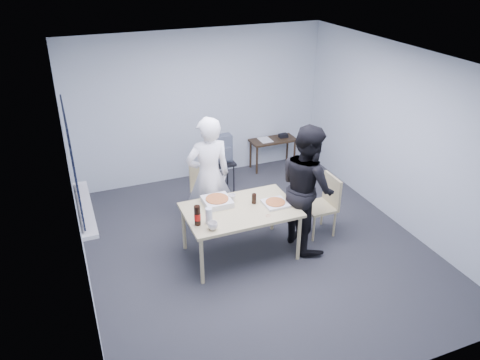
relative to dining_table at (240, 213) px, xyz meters
name	(u,v)px	position (x,y,z in m)	size (l,w,h in m)	color
room	(74,168)	(-1.93, 0.47, 0.79)	(5.00, 5.00, 5.00)	#2B2C30
dining_table	(240,213)	(0.00, 0.00, 0.00)	(1.46, 0.93, 0.71)	beige
chair_far	(205,188)	(-0.13, 1.09, -0.14)	(0.42, 0.42, 0.89)	beige
chair_right	(325,201)	(1.33, 0.06, -0.14)	(0.42, 0.42, 0.89)	beige
person_white	(209,177)	(-0.19, 0.72, 0.23)	(0.65, 0.42, 1.77)	white
person_black	(307,187)	(0.94, -0.08, 0.23)	(0.86, 0.47, 1.77)	black
side_table	(273,143)	(1.60, 2.35, -0.17)	(0.85, 0.38, 0.57)	#372616
stool	(222,167)	(0.40, 1.84, -0.22)	(0.39, 0.39, 0.54)	black
backpack	(222,149)	(0.40, 1.83, 0.11)	(0.33, 0.24, 0.47)	#575E67
pizza_box_a	(217,201)	(-0.24, 0.23, 0.10)	(0.36, 0.36, 0.09)	white
pizza_box_b	(275,203)	(0.47, -0.07, 0.08)	(0.31, 0.31, 0.04)	white
mug_a	(213,226)	(-0.49, -0.33, 0.11)	(0.12, 0.12, 0.10)	white
mug_b	(232,198)	(-0.02, 0.24, 0.11)	(0.10, 0.10, 0.09)	white
cola_glass	(254,199)	(0.22, 0.07, 0.13)	(0.06, 0.06, 0.14)	black
soda_bottle	(197,216)	(-0.63, -0.16, 0.19)	(0.08, 0.08, 0.26)	black
plastic_cups	(209,216)	(-0.49, -0.18, 0.17)	(0.09, 0.09, 0.21)	silver
rubber_band	(268,216)	(0.26, -0.29, 0.06)	(0.06, 0.06, 0.00)	red
papers	(265,140)	(1.45, 2.37, -0.08)	(0.22, 0.29, 0.00)	white
black_box	(283,136)	(1.82, 2.37, -0.05)	(0.16, 0.11, 0.07)	black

